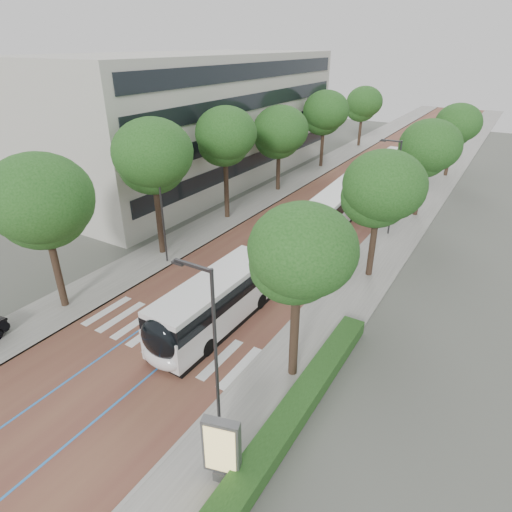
{
  "coord_description": "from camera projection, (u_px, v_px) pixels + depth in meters",
  "views": [
    {
      "loc": [
        14.85,
        -13.2,
        15.08
      ],
      "look_at": [
        1.64,
        8.35,
        2.4
      ],
      "focal_mm": 30.0,
      "sensor_mm": 36.0,
      "label": 1
    }
  ],
  "objects": [
    {
      "name": "lamp_post_left",
      "position": [
        162.0,
        212.0,
        30.86
      ],
      "size": [
        0.14,
        0.14,
        8.0
      ],
      "primitive_type": "cylinder",
      "color": "#313234",
      "rests_on": "sidewalk_left"
    },
    {
      "name": "kerb_left",
      "position": [
        334.0,
        168.0,
        56.83
      ],
      "size": [
        0.2,
        140.0,
        0.14
      ],
      "primitive_type": "cube",
      "color": "gray",
      "rests_on": "ground"
    },
    {
      "name": "trees_right",
      "position": [
        414.0,
        162.0,
        35.26
      ],
      "size": [
        5.48,
        47.04,
        8.62
      ],
      "color": "black",
      "rests_on": "ground"
    },
    {
      "name": "lead_bus",
      "position": [
        251.0,
        276.0,
        27.48
      ],
      "size": [
        2.75,
        18.43,
        3.2
      ],
      "rotation": [
        0.0,
        0.0,
        -0.01
      ],
      "color": "black",
      "rests_on": "ground"
    },
    {
      "name": "kerb_right",
      "position": [
        421.0,
        181.0,
        51.6
      ],
      "size": [
        0.2,
        140.0,
        0.14
      ],
      "primitive_type": "cube",
      "color": "gray",
      "rests_on": "ground"
    },
    {
      "name": "streetlight_far",
      "position": [
        394.0,
        181.0,
        35.27
      ],
      "size": [
        1.82,
        0.2,
        8.0
      ],
      "color": "#313234",
      "rests_on": "sidewalk_right"
    },
    {
      "name": "office_building",
      "position": [
        191.0,
        117.0,
        51.05
      ],
      "size": [
        18.11,
        40.0,
        14.0
      ],
      "color": "beige",
      "rests_on": "ground"
    },
    {
      "name": "bus_queued_1",
      "position": [
        383.0,
        171.0,
        49.8
      ],
      "size": [
        2.68,
        12.43,
        3.2
      ],
      "rotation": [
        0.0,
        0.0,
        -0.01
      ],
      "color": "silver",
      "rests_on": "ground"
    },
    {
      "name": "hedge",
      "position": [
        300.0,
        403.0,
        19.28
      ],
      "size": [
        1.2,
        14.0,
        0.8
      ],
      "primitive_type": "cube",
      "color": "#193C14",
      "rests_on": "sidewalk_right"
    },
    {
      "name": "bus_queued_0",
      "position": [
        338.0,
        205.0,
        39.38
      ],
      "size": [
        3.16,
        12.51,
        3.2
      ],
      "rotation": [
        0.0,
        0.0,
        0.05
      ],
      "color": "silver",
      "rests_on": "ground"
    },
    {
      "name": "streetlight_near",
      "position": [
        211.0,
        344.0,
        16.22
      ],
      "size": [
        1.82,
        0.2,
        8.0
      ],
      "color": "#313234",
      "rests_on": "sidewalk_right"
    },
    {
      "name": "trees_left",
      "position": [
        262.0,
        135.0,
        42.78
      ],
      "size": [
        5.9,
        60.69,
        9.93
      ],
      "color": "black",
      "rests_on": "ground"
    },
    {
      "name": "lane_line_right",
      "position": [
        388.0,
        176.0,
        53.48
      ],
      "size": [
        0.12,
        126.0,
        0.01
      ],
      "primitive_type": "cube",
      "color": "blue",
      "rests_on": "road"
    },
    {
      "name": "sidewalk_right",
      "position": [
        437.0,
        183.0,
        50.71
      ],
      "size": [
        4.0,
        140.0,
        0.12
      ],
      "primitive_type": "cube",
      "color": "gray",
      "rests_on": "ground"
    },
    {
      "name": "sidewalk_left",
      "position": [
        321.0,
        166.0,
        57.72
      ],
      "size": [
        4.0,
        140.0,
        0.12
      ],
      "primitive_type": "cube",
      "color": "gray",
      "rests_on": "ground"
    },
    {
      "name": "lane_line_left",
      "position": [
        363.0,
        173.0,
        54.98
      ],
      "size": [
        0.12,
        126.0,
        0.01
      ],
      "primitive_type": "cube",
      "color": "blue",
      "rests_on": "road"
    },
    {
      "name": "zebra_crossing",
      "position": [
        167.0,
        336.0,
        24.42
      ],
      "size": [
        10.55,
        3.6,
        0.01
      ],
      "color": "silver",
      "rests_on": "ground"
    },
    {
      "name": "road",
      "position": [
        375.0,
        175.0,
        54.24
      ],
      "size": [
        11.0,
        140.0,
        0.02
      ],
      "primitive_type": "cube",
      "color": "brown",
      "rests_on": "ground"
    },
    {
      "name": "ad_panel",
      "position": [
        222.0,
        449.0,
        15.73
      ],
      "size": [
        1.47,
        0.75,
        2.94
      ],
      "rotation": [
        0.0,
        0.0,
        0.28
      ],
      "color": "#59595B",
      "rests_on": "sidewalk_right"
    },
    {
      "name": "ground",
      "position": [
        152.0,
        345.0,
        23.76
      ],
      "size": [
        160.0,
        160.0,
        0.0
      ],
      "primitive_type": "plane",
      "color": "#51544C",
      "rests_on": "ground"
    }
  ]
}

